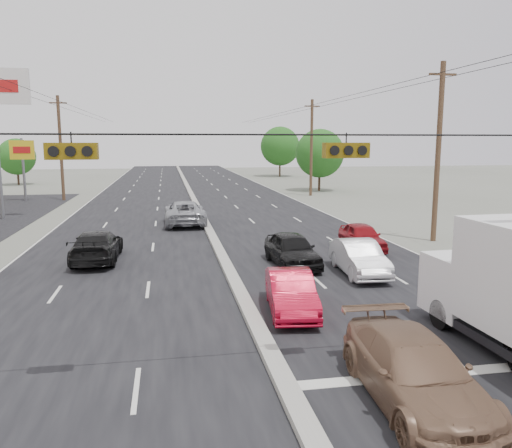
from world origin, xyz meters
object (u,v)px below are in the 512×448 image
Objects in this scene: tree_right_mid at (320,153)px; red_sedan at (291,293)px; utility_pole_right_c at (311,147)px; tan_sedan at (414,371)px; pole_sign_far at (22,155)px; queue_car_a at (292,250)px; oncoming_far at (185,213)px; utility_pole_left_c at (61,148)px; utility_pole_right_b at (438,152)px; queue_car_e at (362,237)px; tree_right_far at (280,146)px; oncoming_near at (97,246)px; queue_car_b at (359,258)px; tree_left_far at (17,157)px.

red_sedan is at bearing -108.58° from tree_right_mid.
tan_sedan is (-9.91, -41.64, -4.38)m from utility_pole_right_c.
pole_sign_far is 35.12m from queue_car_a.
pole_sign_far reaches higher than oncoming_far.
utility_pole_left_c is 35.36m from utility_pole_right_b.
queue_car_a is (-12.00, -34.32, -3.57)m from tree_right_mid.
queue_car_e is (4.89, 15.02, -0.03)m from tan_sedan.
tree_right_far is at bearing 81.82° from tan_sedan.
oncoming_near is (-13.41, -0.14, 0.04)m from queue_car_e.
tree_right_far is 1.62× the size of tan_sedan.
tree_right_mid is 1.63× the size of queue_car_b.
pole_sign_far is (-28.50, -0.00, -0.70)m from utility_pole_right_c.
pole_sign_far is at bearing 116.48° from tan_sedan.
utility_pole_left_c is at bearing -64.59° from tree_left_far.
utility_pole_left_c is 1.00× the size of utility_pole_right_c.
tree_right_mid is at bearing 10.30° from utility_pole_left_c.
oncoming_far is at bearing 105.28° from red_sedan.
red_sedan is (-1.19, 6.19, -0.05)m from tan_sedan.
utility_pole_right_b is 1.63× the size of tree_left_far.
oncoming_far is at bearing 101.50° from tan_sedan.
tree_right_mid is at bearing 78.61° from queue_car_b.
utility_pole_left_c reaches higher than queue_car_e.
utility_pole_right_b is 2.44× the size of red_sedan.
tree_right_mid reaches higher than queue_car_b.
queue_car_b is at bearing -41.10° from queue_car_a.
tree_left_far is at bearing 121.53° from queue_car_b.
pole_sign_far is at bearing -68.62° from oncoming_near.
tree_right_far reaches higher than oncoming_near.
red_sedan is 0.92× the size of queue_car_a.
tree_right_far is at bearing 43.15° from pole_sign_far.
utility_pole_right_c reaches higher than queue_car_b.
tree_right_far is (32.00, 30.00, 0.55)m from pole_sign_far.
utility_pole_left_c is at bearing 0.00° from pole_sign_far.
queue_car_b is at bearing -102.67° from utility_pole_right_c.
pole_sign_far is at bearing 119.82° from queue_car_a.
tree_right_far reaches higher than oncoming_far.
queue_car_e is at bearing -48.58° from pole_sign_far.
oncoming_far is (-16.40, -21.67, -3.52)m from tree_right_mid.
utility_pole_right_b is at bearing -45.00° from utility_pole_left_c.
queue_car_a is (0.41, 12.33, 0.03)m from tan_sedan.
utility_pole_right_c reaches higher than oncoming_far.
utility_pole_right_c is 27.44m from queue_car_e.
red_sedan is at bearing -102.58° from tree_right_far.
utility_pole_right_c is at bearing 79.04° from tan_sedan.
utility_pole_right_b is 56.72m from tree_left_far.
queue_car_e is at bearing 131.60° from oncoming_far.
utility_pole_right_b is at bearing -94.76° from tree_right_mid.
oncoming_near is at bearing -69.38° from pole_sign_far.
red_sedan is 0.81× the size of oncoming_near.
queue_car_b is (-9.53, -36.25, -3.62)m from tree_right_mid.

